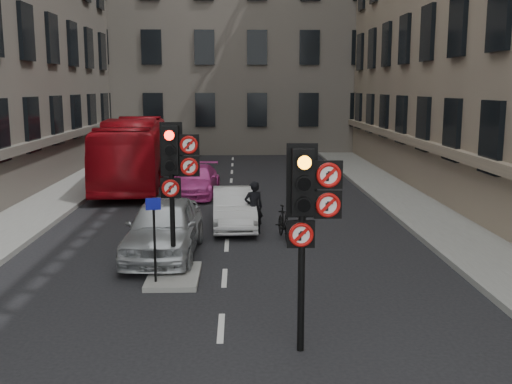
{
  "coord_description": "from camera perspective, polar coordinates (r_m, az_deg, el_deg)",
  "views": [
    {
      "loc": [
        0.34,
        -8.69,
        4.49
      ],
      "look_at": [
        0.66,
        2.05,
        2.6
      ],
      "focal_mm": 42.0,
      "sensor_mm": 36.0,
      "label": 1
    }
  ],
  "objects": [
    {
      "name": "signal_near",
      "position": [
        9.94,
        4.93,
        -1.13
      ],
      "size": [
        0.91,
        0.4,
        3.58
      ],
      "color": "black",
      "rests_on": "ground"
    },
    {
      "name": "bus_red",
      "position": [
        28.19,
        -11.62,
        3.75
      ],
      "size": [
        3.44,
        11.13,
        3.05
      ],
      "primitive_type": "imported",
      "rotation": [
        0.0,
        0.0,
        0.08
      ],
      "color": "maroon",
      "rests_on": "ground"
    },
    {
      "name": "car_white",
      "position": [
        19.34,
        -2.1,
        -1.54
      ],
      "size": [
        1.48,
        3.87,
        1.26
      ],
      "primitive_type": "imported",
      "rotation": [
        0.0,
        0.0,
        0.04
      ],
      "color": "silver",
      "rests_on": "ground"
    },
    {
      "name": "pavement_left",
      "position": [
        22.46,
        -21.31,
        -2.03
      ],
      "size": [
        3.0,
        50.0,
        0.16
      ],
      "primitive_type": "cube",
      "color": "gray",
      "rests_on": "ground"
    },
    {
      "name": "centre_island",
      "position": [
        14.47,
        -7.82,
        -7.94
      ],
      "size": [
        1.2,
        2.0,
        0.12
      ],
      "primitive_type": "cube",
      "color": "gray",
      "rests_on": "ground"
    },
    {
      "name": "motorcyclist",
      "position": [
        18.44,
        -0.22,
        -1.49
      ],
      "size": [
        0.69,
        0.55,
        1.65
      ],
      "primitive_type": "imported",
      "rotation": [
        0.0,
        0.0,
        3.43
      ],
      "color": "black",
      "rests_on": "ground"
    },
    {
      "name": "signal_far",
      "position": [
        13.88,
        -7.73,
        2.49
      ],
      "size": [
        0.91,
        0.4,
        3.58
      ],
      "color": "black",
      "rests_on": "centre_island"
    },
    {
      "name": "info_sign",
      "position": [
        13.6,
        -9.68,
        -3.4
      ],
      "size": [
        0.33,
        0.13,
        1.94
      ],
      "rotation": [
        0.0,
        0.0,
        0.2
      ],
      "color": "black",
      "rests_on": "centre_island"
    },
    {
      "name": "car_silver",
      "position": [
        16.25,
        -8.76,
        -3.34
      ],
      "size": [
        2.0,
        4.63,
        1.56
      ],
      "primitive_type": "imported",
      "rotation": [
        0.0,
        0.0,
        -0.04
      ],
      "color": "#B3B7BB",
      "rests_on": "ground"
    },
    {
      "name": "ground",
      "position": [
        9.79,
        -3.69,
        -17.35
      ],
      "size": [
        120.0,
        120.0,
        0.0
      ],
      "primitive_type": "plane",
      "color": "black",
      "rests_on": "ground"
    },
    {
      "name": "motorcycle",
      "position": [
        17.76,
        2.69,
        -2.99
      ],
      "size": [
        0.67,
        1.73,
        1.02
      ],
      "primitive_type": "imported",
      "rotation": [
        0.0,
        0.0,
        0.12
      ],
      "color": "black",
      "rests_on": "ground"
    },
    {
      "name": "building_far",
      "position": [
        47.02,
        -2.22,
        16.71
      ],
      "size": [
        30.0,
        14.0,
        20.0
      ],
      "primitive_type": "cube",
      "color": "#665E56",
      "rests_on": "ground"
    },
    {
      "name": "car_pink",
      "position": [
        25.09,
        -5.76,
        1.06
      ],
      "size": [
        2.02,
        4.37,
        1.24
      ],
      "primitive_type": "imported",
      "rotation": [
        0.0,
        0.0,
        -0.07
      ],
      "color": "#D83FA3",
      "rests_on": "ground"
    },
    {
      "name": "pavement_right",
      "position": [
        22.24,
        16.29,
        -1.86
      ],
      "size": [
        3.0,
        50.0,
        0.16
      ],
      "primitive_type": "cube",
      "color": "gray",
      "rests_on": "ground"
    }
  ]
}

